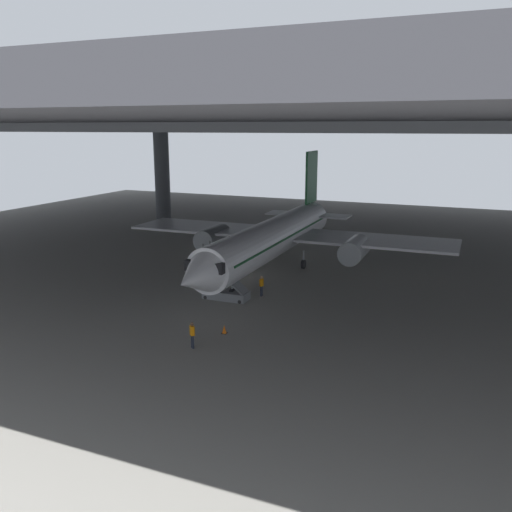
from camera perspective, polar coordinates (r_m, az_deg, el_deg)
name	(u,v)px	position (r m, az deg, el deg)	size (l,w,h in m)	color
ground_plane	(257,278)	(50.14, 0.06, -2.30)	(110.00, 110.00, 0.00)	gray
hangar_structure	(305,118)	(61.21, 5.17, 14.26)	(121.00, 99.00, 15.17)	#4C4F54
airplane_main	(274,237)	(51.71, 1.91, 2.01)	(33.35, 34.71, 10.97)	white
boarding_stairs	(225,290)	(43.94, -3.25, -3.62)	(4.11, 1.55, 4.56)	slate
crew_worker_near_nose	(192,333)	(34.50, -6.74, -8.09)	(0.44, 0.40, 1.73)	#232838
crew_worker_by_stairs	(261,285)	(44.49, 0.58, -3.03)	(0.25, 0.55, 1.72)	#232838
traffic_cone_orange	(224,329)	(36.89, -3.36, -7.73)	(0.36, 0.36, 0.60)	black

